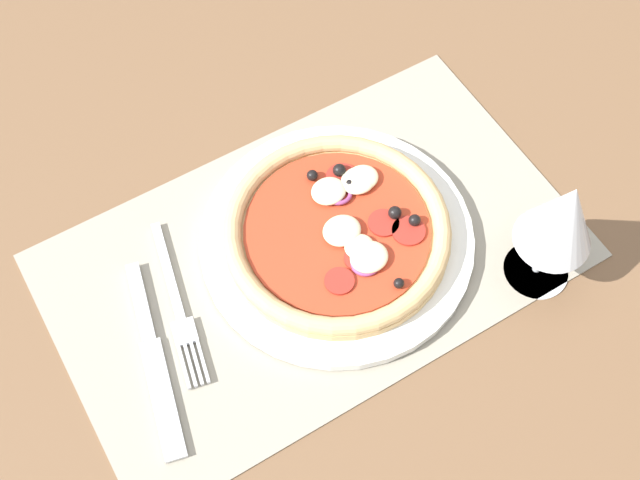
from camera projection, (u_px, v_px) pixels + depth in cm
name	position (u px, v px, depth cm)	size (l,w,h in cm)	color
ground_plane	(313.00, 262.00, 82.23)	(190.00, 140.00, 2.40)	brown
placemat	(313.00, 255.00, 81.01)	(51.45, 30.64, 0.40)	gray
plate	(339.00, 242.00, 80.85)	(27.35, 27.35, 1.15)	silver
pizza	(340.00, 233.00, 79.43)	(22.45, 22.45, 2.64)	tan
fork	(179.00, 310.00, 77.61)	(5.32, 17.91, 0.44)	silver
knife	(154.00, 359.00, 75.18)	(6.19, 19.85, 0.62)	silver
wine_glass	(562.00, 218.00, 71.51)	(7.20, 7.20, 14.90)	silver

